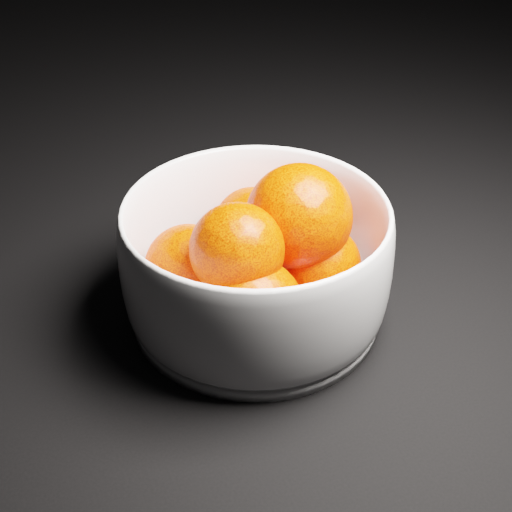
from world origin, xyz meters
name	(u,v)px	position (x,y,z in m)	size (l,w,h in m)	color
bowl	(256,261)	(0.25, 0.25, 0.05)	(0.21, 0.21, 0.10)	silver
orange_pile	(261,256)	(0.25, 0.24, 0.06)	(0.17, 0.18, 0.12)	#FF3003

